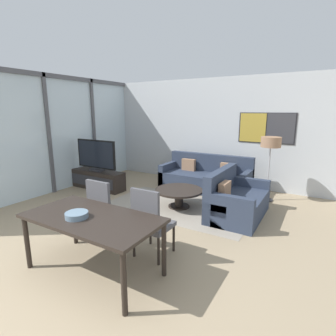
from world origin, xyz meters
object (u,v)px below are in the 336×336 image
(tv_console, at_px, (98,180))
(dining_chair_centre, at_px, (150,220))
(dining_table, at_px, (92,222))
(floor_lamp, at_px, (271,146))
(television, at_px, (96,155))
(coffee_table, at_px, (179,194))
(sofa_side, at_px, (234,201))
(dining_chair_left, at_px, (105,209))
(fruit_bowl, at_px, (77,215))
(sofa_main, at_px, (206,179))

(tv_console, bearing_deg, dining_chair_centre, -33.44)
(dining_table, height_order, floor_lamp, floor_lamp)
(television, bearing_deg, coffee_table, -2.68)
(sofa_side, xyz_separation_m, floor_lamp, (0.38, 1.23, 0.95))
(dining_chair_left, distance_m, fruit_bowl, 0.84)
(fruit_bowl, xyz_separation_m, floor_lamp, (1.45, 3.98, 0.46))
(sofa_main, relative_size, sofa_side, 1.52)
(tv_console, distance_m, dining_chair_left, 2.95)
(dining_chair_left, xyz_separation_m, dining_chair_centre, (0.82, 0.00, 0.00))
(dining_chair_left, bearing_deg, floor_lamp, 61.67)
(dining_table, distance_m, dining_chair_left, 0.76)
(tv_console, bearing_deg, coffee_table, -2.66)
(dining_table, bearing_deg, television, 134.72)
(coffee_table, relative_size, fruit_bowl, 3.64)
(sofa_main, height_order, dining_table, sofa_main)
(dining_chair_centre, distance_m, floor_lamp, 3.43)
(sofa_side, height_order, floor_lamp, floor_lamp)
(coffee_table, distance_m, fruit_bowl, 2.66)
(tv_console, height_order, sofa_main, sofa_main)
(tv_console, xyz_separation_m, coffee_table, (2.43, -0.11, 0.06))
(tv_console, xyz_separation_m, floor_lamp, (3.92, 1.26, 1.00))
(television, bearing_deg, tv_console, -90.00)
(dining_table, xyz_separation_m, dining_chair_centre, (0.41, 0.63, -0.12))
(dining_chair_centre, bearing_deg, sofa_main, 99.67)
(television, distance_m, floor_lamp, 4.13)
(dining_table, bearing_deg, sofa_side, 70.04)
(sofa_main, distance_m, dining_chair_centre, 3.36)
(sofa_side, relative_size, dining_chair_centre, 1.47)
(sofa_main, xyz_separation_m, sofa_side, (1.11, -1.29, -0.00))
(coffee_table, bearing_deg, sofa_side, 7.42)
(television, xyz_separation_m, floor_lamp, (3.92, 1.26, 0.37))
(fruit_bowl, bearing_deg, coffee_table, 90.69)
(sofa_side, height_order, fruit_bowl, sofa_side)
(tv_console, bearing_deg, sofa_main, 28.58)
(dining_chair_centre, height_order, fruit_bowl, dining_chair_centre)
(fruit_bowl, bearing_deg, television, 132.08)
(television, height_order, coffee_table, television)
(sofa_main, height_order, fruit_bowl, sofa_main)
(sofa_main, xyz_separation_m, fruit_bowl, (0.03, -4.05, 0.49))
(television, relative_size, sofa_side, 0.85)
(television, relative_size, dining_chair_left, 1.25)
(tv_console, bearing_deg, floor_lamp, 17.81)
(coffee_table, relative_size, dining_table, 0.58)
(floor_lamp, bearing_deg, coffee_table, -137.31)
(television, distance_m, coffee_table, 2.50)
(dining_chair_centre, bearing_deg, fruit_bowl, -125.31)
(television, distance_m, dining_chair_centre, 3.60)
(sofa_main, relative_size, dining_table, 1.30)
(sofa_main, distance_m, floor_lamp, 1.76)
(tv_console, xyz_separation_m, dining_table, (2.58, -2.61, 0.43))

